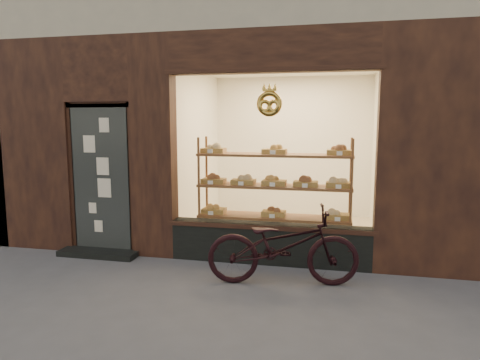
# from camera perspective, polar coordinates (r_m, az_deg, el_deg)

# --- Properties ---
(ground) EXTENTS (90.00, 90.00, 0.00)m
(ground) POSITION_cam_1_polar(r_m,az_deg,el_deg) (4.18, -7.27, -19.68)
(ground) COLOR #4B4C51
(display_shelf) EXTENTS (2.20, 0.45, 1.70)m
(display_shelf) POSITION_cam_1_polar(r_m,az_deg,el_deg) (6.18, 4.55, -2.17)
(display_shelf) COLOR brown
(display_shelf) RESTS_ON ground
(bicycle) EXTENTS (1.86, 0.89, 0.94)m
(bicycle) POSITION_cam_1_polar(r_m,az_deg,el_deg) (5.13, 5.72, -8.72)
(bicycle) COLOR black
(bicycle) RESTS_ON ground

